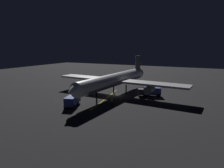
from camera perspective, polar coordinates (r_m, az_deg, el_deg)
The scene contains 9 objects.
ground_plane at distance 55.60m, azimuth 0.92°, elevation -3.31°, with size 180.00×180.00×0.20m, color #252527.
apron_guide_stripe at distance 52.43m, azimuth -1.68°, elevation -4.05°, with size 0.24×21.50×0.01m, color gold.
airliner at distance 55.28m, azimuth 1.26°, elevation 1.17°, with size 39.17×38.78×10.40m.
baggage_truck at distance 46.08m, azimuth -11.29°, elevation -4.75°, with size 3.78×5.97×2.35m.
catering_truck at distance 55.41m, azimuth 10.83°, elevation -2.14°, with size 6.43×4.29×2.37m.
ground_crew_worker at distance 45.91m, azimuth -0.08°, elevation -5.02°, with size 0.40×0.40×1.74m.
traffic_cone_near_left at distance 49.61m, azimuth 2.52°, elevation -4.61°, with size 0.50×0.50×0.55m.
traffic_cone_near_right at distance 51.40m, azimuth -9.06°, elevation -4.20°, with size 0.50×0.50×0.55m.
traffic_cone_under_wing at distance 52.19m, azimuth -2.40°, elevation -3.85°, with size 0.50×0.50×0.55m.
Camera 1 is at (-23.33, 48.70, 13.16)m, focal length 32.04 mm.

